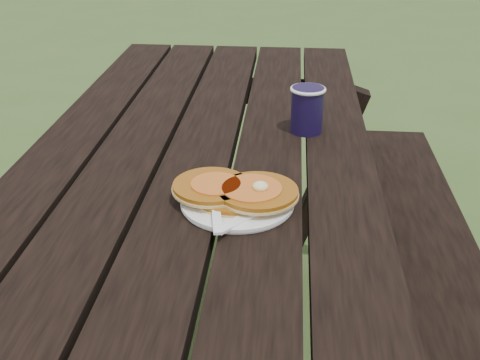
# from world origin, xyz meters

# --- Properties ---
(picnic_table) EXTENTS (1.36, 1.80, 0.75)m
(picnic_table) POSITION_xyz_m (0.00, 0.00, 0.37)
(picnic_table) COLOR black
(picnic_table) RESTS_ON ground
(plate) EXTENTS (0.24, 0.24, 0.01)m
(plate) POSITION_xyz_m (0.10, -0.22, 0.76)
(plate) COLOR white
(plate) RESTS_ON picnic_table
(pancake_stack) EXTENTS (0.23, 0.16, 0.04)m
(pancake_stack) POSITION_xyz_m (0.10, -0.22, 0.77)
(pancake_stack) COLOR #9F5912
(pancake_stack) RESTS_ON plate
(knife) EXTENTS (0.13, 0.15, 0.00)m
(knife) POSITION_xyz_m (0.14, -0.27, 0.76)
(knife) COLOR white
(knife) RESTS_ON plate
(fork) EXTENTS (0.06, 0.16, 0.01)m
(fork) POSITION_xyz_m (0.08, -0.30, 0.77)
(fork) COLOR white
(fork) RESTS_ON plate
(coffee_cup) EXTENTS (0.08, 0.08, 0.11)m
(coffee_cup) POSITION_xyz_m (0.23, 0.14, 0.81)
(coffee_cup) COLOR black
(coffee_cup) RESTS_ON picnic_table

